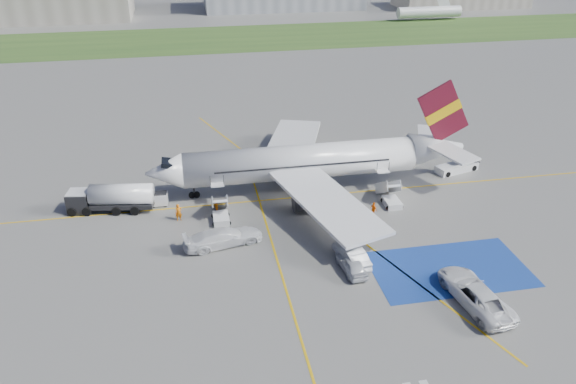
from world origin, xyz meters
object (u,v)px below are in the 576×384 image
van_white_a (476,291)px  van_white_b (223,235)px  belt_loader (457,168)px  car_silver_b (351,255)px  car_silver_a (352,264)px  airliner (313,161)px  fuel_tanker (112,200)px  gpu_cart (159,200)px

van_white_a → van_white_b: (-19.52, 12.56, -0.06)m
belt_loader → van_white_a: 25.93m
belt_loader → van_white_a: van_white_a is taller
van_white_b → car_silver_b: bearing=-125.9°
belt_loader → car_silver_a: 25.77m
car_silver_a → car_silver_b: car_silver_b is taller
airliner → belt_loader: bearing=3.6°
airliner → van_white_b: (-11.14, -10.21, -2.27)m
van_white_b → van_white_a: bearing=-134.2°
fuel_tanker → belt_loader: fuel_tanker is taller
airliner → car_silver_a: 16.87m
belt_loader → car_silver_b: size_ratio=1.21×
gpu_cart → belt_loader: 35.71m
fuel_tanker → van_white_a: fuel_tanker is taller
gpu_cart → van_white_a: size_ratio=0.30×
car_silver_a → car_silver_b: (0.37, 1.35, 0.09)m
belt_loader → car_silver_b: (-18.24, -16.48, 0.39)m
belt_loader → van_white_b: (-29.48, -11.37, 0.69)m
van_white_a → van_white_b: size_ratio=1.10×
airliner → car_silver_a: size_ratio=8.52×
airliner → van_white_a: 24.36m
van_white_a → airliner: bearing=-76.5°
belt_loader → van_white_b: size_ratio=1.05×
van_white_b → car_silver_a: bearing=-132.2°
gpu_cart → van_white_b: size_ratio=0.33×
gpu_cart → van_white_a: (25.69, -21.74, 0.49)m
airliner → car_silver_b: size_ratio=7.36×
belt_loader → van_white_a: (-9.96, -23.93, 0.75)m
car_silver_a → van_white_b: size_ratio=0.75×
car_silver_b → van_white_b: size_ratio=0.87×
belt_loader → van_white_a: size_ratio=0.96×
gpu_cart → car_silver_a: gpu_cart is taller
car_silver_b → belt_loader: bearing=-146.9°
car_silver_b → van_white_a: bearing=129.0°
belt_loader → car_silver_a: belt_loader is taller
van_white_a → belt_loader: bearing=-119.3°
airliner → fuel_tanker: size_ratio=4.02×
gpu_cart → car_silver_b: size_ratio=0.38×
belt_loader → van_white_a: bearing=-127.9°
airliner → car_silver_a: airliner is taller
airliner → car_silver_b: airliner is taller
fuel_tanker → gpu_cart: 4.89m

